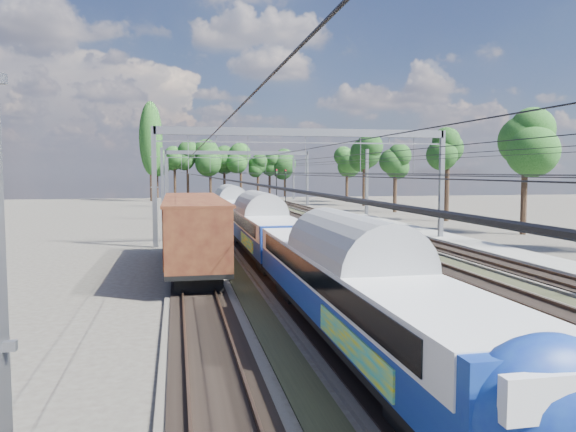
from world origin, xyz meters
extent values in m
plane|color=#47423A|center=(0.00, 0.00, 0.00)|extent=(220.00, 220.00, 0.00)
cube|color=#47423A|center=(-9.00, 45.00, 0.07)|extent=(3.00, 130.00, 0.15)
cube|color=black|center=(-9.00, 45.00, 0.17)|extent=(2.50, 130.00, 0.06)
cube|color=#473326|center=(-9.72, 45.00, 0.27)|extent=(0.08, 130.00, 0.14)
cube|color=#473326|center=(-8.28, 45.00, 0.27)|extent=(0.08, 130.00, 0.14)
cube|color=#47423A|center=(-4.50, 45.00, 0.07)|extent=(3.00, 130.00, 0.15)
cube|color=black|center=(-4.50, 45.00, 0.17)|extent=(2.50, 130.00, 0.06)
cube|color=#473326|center=(-5.22, 45.00, 0.27)|extent=(0.08, 130.00, 0.14)
cube|color=#473326|center=(-3.78, 45.00, 0.27)|extent=(0.08, 130.00, 0.14)
cube|color=#47423A|center=(0.00, 45.00, 0.07)|extent=(3.00, 130.00, 0.15)
cube|color=black|center=(0.00, 45.00, 0.17)|extent=(2.50, 130.00, 0.06)
cube|color=#473326|center=(-0.72, 45.00, 0.27)|extent=(0.08, 130.00, 0.14)
cube|color=#473326|center=(0.72, 45.00, 0.27)|extent=(0.08, 130.00, 0.14)
cube|color=#47423A|center=(4.50, 45.00, 0.07)|extent=(3.00, 130.00, 0.15)
cube|color=black|center=(4.50, 45.00, 0.17)|extent=(2.50, 130.00, 0.06)
cube|color=#473326|center=(3.78, 45.00, 0.27)|extent=(0.08, 130.00, 0.14)
cube|color=#473326|center=(5.22, 45.00, 0.27)|extent=(0.08, 130.00, 0.14)
cube|color=#47423A|center=(9.00, 45.00, 0.07)|extent=(3.00, 130.00, 0.15)
cube|color=black|center=(9.00, 45.00, 0.17)|extent=(2.50, 130.00, 0.06)
cube|color=#473326|center=(8.28, 45.00, 0.27)|extent=(0.08, 130.00, 0.14)
cube|color=#473326|center=(9.72, 45.00, 0.27)|extent=(0.08, 130.00, 0.14)
cube|color=#2D2D1D|center=(-6.75, 45.00, 0.03)|extent=(1.10, 130.00, 0.05)
cube|color=#2D2D1D|center=(-2.25, 45.00, 0.03)|extent=(1.10, 130.00, 0.05)
cube|color=#2D2D1D|center=(2.25, 45.00, 0.03)|extent=(1.10, 130.00, 0.05)
cube|color=#2D2D1D|center=(6.75, 45.00, 0.03)|extent=(1.10, 130.00, 0.05)
cube|color=gray|center=(12.00, 20.00, 0.15)|extent=(3.00, 70.00, 0.30)
cube|color=gray|center=(-11.50, 30.00, 4.50)|extent=(0.35, 0.35, 9.00)
cube|color=gray|center=(11.50, 30.00, 4.50)|extent=(0.35, 0.35, 9.00)
cube|color=gray|center=(0.00, 30.00, 8.70)|extent=(23.00, 0.35, 0.60)
cube|color=gray|center=(-11.50, 78.00, 4.50)|extent=(0.35, 0.35, 9.00)
cube|color=gray|center=(11.50, 78.00, 4.50)|extent=(0.35, 0.35, 9.00)
cube|color=gray|center=(0.00, 78.00, 8.70)|extent=(23.00, 0.35, 0.60)
cube|color=gray|center=(-11.50, 55.00, 4.25)|extent=(0.35, 0.35, 8.50)
cube|color=gray|center=(-11.50, 100.00, 4.25)|extent=(0.35, 0.35, 8.50)
cube|color=gray|center=(13.80, 55.00, 4.25)|extent=(0.35, 0.35, 8.50)
cube|color=gray|center=(13.80, 100.00, 4.25)|extent=(0.35, 0.35, 8.50)
cylinder|color=black|center=(-9.00, 45.00, 5.50)|extent=(0.03, 130.00, 0.03)
cylinder|color=black|center=(-9.00, 45.00, 6.60)|extent=(0.03, 130.00, 0.03)
cylinder|color=black|center=(-4.50, 45.00, 5.50)|extent=(0.03, 130.00, 0.03)
cylinder|color=black|center=(-4.50, 45.00, 6.60)|extent=(0.03, 130.00, 0.03)
cylinder|color=black|center=(0.00, 45.00, 5.50)|extent=(0.03, 130.00, 0.03)
cylinder|color=black|center=(0.00, 45.00, 6.60)|extent=(0.03, 130.00, 0.03)
cylinder|color=black|center=(4.50, 45.00, 5.50)|extent=(0.03, 130.00, 0.03)
cylinder|color=black|center=(4.50, 45.00, 6.60)|extent=(0.03, 130.00, 0.03)
cylinder|color=black|center=(9.00, 45.00, 5.50)|extent=(0.03, 130.00, 0.03)
cylinder|color=black|center=(9.00, 45.00, 6.60)|extent=(0.03, 130.00, 0.03)
cylinder|color=black|center=(-13.90, 111.89, 3.42)|extent=(0.56, 0.56, 6.85)
sphere|color=#173E16|center=(-13.90, 111.89, 8.90)|extent=(5.44, 5.44, 5.44)
cylinder|color=black|center=(-10.14, 112.40, 3.41)|extent=(0.56, 0.56, 6.82)
sphere|color=#173E16|center=(-10.14, 112.40, 8.87)|extent=(5.37, 5.37, 5.37)
cylinder|color=black|center=(-7.13, 112.28, 2.89)|extent=(0.56, 0.56, 5.79)
sphere|color=#173E16|center=(-7.13, 112.28, 7.52)|extent=(4.15, 4.15, 4.15)
cylinder|color=black|center=(-2.71, 110.54, 3.42)|extent=(0.56, 0.56, 6.84)
sphere|color=#173E16|center=(-2.71, 110.54, 8.89)|extent=(4.32, 4.32, 4.32)
cylinder|color=black|center=(0.73, 110.18, 3.73)|extent=(0.56, 0.56, 7.45)
sphere|color=#173E16|center=(0.73, 110.18, 9.69)|extent=(4.38, 4.38, 4.38)
cylinder|color=black|center=(4.67, 110.99, 3.32)|extent=(0.56, 0.56, 6.63)
sphere|color=#173E16|center=(4.67, 110.99, 8.62)|extent=(3.86, 3.86, 3.86)
cylinder|color=black|center=(7.23, 111.35, 3.62)|extent=(0.56, 0.56, 7.24)
sphere|color=#173E16|center=(7.23, 111.35, 9.42)|extent=(4.50, 4.50, 4.50)
cylinder|color=black|center=(10.63, 110.98, 3.69)|extent=(0.56, 0.56, 7.38)
sphere|color=#173E16|center=(10.63, 110.98, 9.60)|extent=(4.43, 4.43, 4.43)
cylinder|color=black|center=(14.19, 110.57, 3.47)|extent=(0.56, 0.56, 6.94)
sphere|color=#173E16|center=(14.19, 110.57, 9.03)|extent=(4.95, 4.95, 4.95)
cylinder|color=black|center=(21.08, 32.85, 3.43)|extent=(0.56, 0.56, 6.86)
sphere|color=#173E16|center=(21.08, 32.85, 8.92)|extent=(3.57, 3.57, 3.57)
cylinder|color=black|center=(21.39, 46.44, 2.58)|extent=(0.56, 0.56, 5.16)
sphere|color=#173E16|center=(21.39, 46.44, 6.71)|extent=(3.79, 3.79, 3.79)
cylinder|color=black|center=(21.11, 58.48, 2.90)|extent=(0.56, 0.56, 5.80)
sphere|color=#173E16|center=(21.11, 58.48, 7.54)|extent=(4.33, 4.33, 4.33)
cylinder|color=black|center=(19.79, 75.71, 3.37)|extent=(0.56, 0.56, 6.75)
sphere|color=#173E16|center=(19.79, 75.71, 8.77)|extent=(4.83, 4.83, 4.83)
cylinder|color=black|center=(20.93, 88.79, 3.03)|extent=(0.56, 0.56, 6.07)
sphere|color=#173E16|center=(20.93, 88.79, 7.89)|extent=(3.89, 3.89, 3.89)
cylinder|color=black|center=(-14.50, 98.00, 8.00)|extent=(0.70, 0.70, 16.00)
ellipsoid|color=#1A4717|center=(-14.50, 98.00, 12.00)|extent=(4.40, 4.40, 14.08)
cube|color=black|center=(-4.50, -2.73, 0.54)|extent=(1.96, 2.93, 0.78)
cube|color=black|center=(-4.50, 10.97, 0.54)|extent=(1.96, 2.93, 0.78)
cube|color=navy|center=(-4.50, 4.12, 2.01)|extent=(2.74, 19.56, 1.86)
cube|color=silver|center=(-4.50, 4.12, 2.49)|extent=(2.82, 18.78, 0.93)
cube|color=black|center=(-3.08, 4.12, 2.49)|extent=(0.04, 16.63, 0.68)
cube|color=#F7EE0D|center=(-4.50, -0.19, 1.52)|extent=(2.84, 5.48, 0.68)
cylinder|color=#949699|center=(-4.50, 4.12, 2.93)|extent=(2.78, 19.56, 2.78)
cube|color=black|center=(-4.50, 17.43, 0.54)|extent=(1.96, 2.93, 0.78)
cube|color=black|center=(-4.50, 31.13, 0.54)|extent=(1.96, 2.93, 0.78)
cube|color=navy|center=(-4.50, 24.28, 2.01)|extent=(2.74, 19.56, 1.86)
cube|color=silver|center=(-4.50, 24.28, 2.49)|extent=(2.82, 18.78, 0.93)
cube|color=black|center=(-3.08, 24.28, 2.49)|extent=(0.04, 16.63, 0.68)
cube|color=#F7EE0D|center=(-4.50, 19.98, 1.52)|extent=(2.84, 5.48, 0.68)
cylinder|color=#949699|center=(-4.50, 24.28, 2.93)|extent=(2.78, 19.56, 2.78)
cube|color=black|center=(-4.50, 37.60, 0.54)|extent=(1.96, 2.93, 0.78)
cube|color=black|center=(-4.50, 51.29, 0.54)|extent=(1.96, 2.93, 0.78)
cube|color=navy|center=(-4.50, 44.44, 2.01)|extent=(2.74, 19.56, 1.86)
cube|color=silver|center=(-4.50, 44.44, 2.49)|extent=(2.82, 18.78, 0.93)
cube|color=black|center=(-3.08, 44.44, 2.49)|extent=(0.04, 16.63, 0.68)
cube|color=#F7EE0D|center=(-4.50, 40.14, 1.52)|extent=(2.84, 5.48, 0.68)
cylinder|color=#949699|center=(-4.50, 44.44, 2.93)|extent=(2.78, 19.56, 2.78)
ellipsoid|color=navy|center=(-4.50, -5.46, 2.05)|extent=(2.78, 1.53, 2.37)
cube|color=black|center=(-9.00, 13.84, 0.56)|extent=(2.22, 2.89, 0.78)
cube|color=black|center=(-9.00, 24.74, 0.56)|extent=(2.22, 2.89, 0.78)
cube|color=black|center=(-9.00, 19.29, 1.06)|extent=(3.00, 15.56, 0.22)
cube|color=#431811|center=(-9.00, 19.29, 2.61)|extent=(3.00, 15.56, 2.89)
cube|color=#431811|center=(-9.00, 19.29, 4.11)|extent=(3.22, 15.56, 0.13)
imported|color=black|center=(2.95, 65.25, 0.94)|extent=(0.64, 0.79, 1.88)
cylinder|color=black|center=(4.19, 66.29, 2.65)|extent=(0.15, 0.15, 5.31)
cube|color=black|center=(4.19, 66.29, 5.68)|extent=(0.44, 0.37, 0.74)
sphere|color=red|center=(4.19, 66.15, 5.89)|extent=(0.17, 0.17, 0.17)
sphere|color=#0C9919|center=(4.19, 66.15, 5.52)|extent=(0.17, 0.17, 0.17)
cylinder|color=black|center=(7.14, 74.65, 2.64)|extent=(0.15, 0.15, 5.28)
cube|color=black|center=(7.14, 74.65, 5.65)|extent=(0.38, 0.24, 0.74)
sphere|color=red|center=(7.14, 74.51, 5.87)|extent=(0.17, 0.17, 0.17)
sphere|color=#0C9919|center=(7.14, 74.51, 5.50)|extent=(0.17, 0.17, 0.17)
camera|label=1|loc=(-9.94, -12.78, 5.65)|focal=35.00mm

